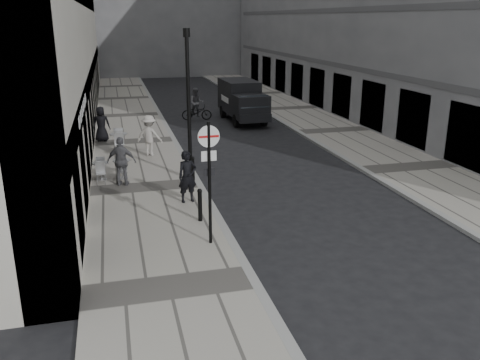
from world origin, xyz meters
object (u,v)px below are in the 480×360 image
object	(u,v)px
walking_man	(187,177)
sign_post	(209,167)
panel_van	(242,99)
lamppost	(188,98)
cyclist	(197,108)

from	to	relation	value
walking_man	sign_post	bearing A→B (deg)	-99.28
sign_post	panel_van	bearing A→B (deg)	71.09
walking_man	panel_van	xyz separation A→B (m)	(5.50, 14.04, 0.37)
walking_man	lamppost	xyz separation A→B (m)	(0.51, 2.63, 2.26)
walking_man	sign_post	world-z (taller)	sign_post
cyclist	lamppost	bearing A→B (deg)	-90.97
cyclist	panel_van	bearing A→B (deg)	-11.72
walking_man	cyclist	size ratio (longest dim) A/B	0.89
sign_post	lamppost	xyz separation A→B (m)	(0.40, 6.11, 0.95)
sign_post	lamppost	world-z (taller)	lamppost
panel_van	cyclist	distance (m)	2.92
walking_man	panel_van	distance (m)	15.09
walking_man	panel_van	world-z (taller)	panel_van
panel_van	sign_post	bearing A→B (deg)	-108.51
sign_post	cyclist	distance (m)	18.83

